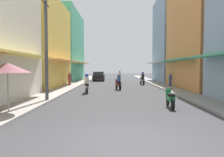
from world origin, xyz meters
name	(u,v)px	position (x,y,z in m)	size (l,w,h in m)	color
ground_plane	(117,85)	(0.00, 19.68, 0.00)	(104.19, 104.19, 0.00)	#38383A
sidewalk_left	(74,84)	(-5.10, 19.68, 0.06)	(1.86, 55.36, 0.12)	#9E9991
sidewalk_right	(160,85)	(5.10, 19.68, 0.06)	(1.86, 55.36, 0.12)	gray
building_left_mid	(33,44)	(-9.03, 17.12, 4.56)	(7.05, 10.57, 9.13)	#EFD159
building_left_far	(60,47)	(-9.03, 28.97, 5.46)	(7.05, 11.99, 10.92)	#4CB28C
building_right_mid	(211,5)	(9.03, 15.42, 8.16)	(7.05, 10.48, 16.33)	#D88C4C
building_right_far	(178,40)	(9.03, 25.90, 6.09)	(7.05, 8.66, 12.19)	#8CA5CC
motorbike_maroon	(118,82)	(0.06, 14.28, 0.70)	(0.66, 1.77, 1.58)	black
motorbike_green	(170,98)	(2.56, 5.20, 0.50)	(0.55, 1.81, 0.96)	black
motorbike_white	(87,85)	(-2.57, 11.46, 0.70)	(0.61, 1.79, 1.58)	black
motorbike_silver	(142,79)	(3.10, 20.28, 0.70)	(0.57, 1.80, 1.58)	black
motorbike_red	(120,75)	(0.68, 33.25, 0.70)	(0.55, 1.81, 1.58)	black
parked_car	(99,76)	(-2.74, 28.05, 0.74)	(1.77, 4.10, 1.45)	black
pedestrian_foreground	(69,79)	(-5.35, 18.11, 0.81)	(0.34, 0.34, 1.62)	#99333F
pedestrian_midway	(170,79)	(5.65, 17.04, 0.91)	(0.44, 0.44, 1.62)	#334C8C
vendor_umbrella	(7,68)	(-5.06, 3.56, 2.07)	(2.02, 2.02, 2.29)	#99999E
utility_pole	(46,47)	(-4.42, 7.03, 3.31)	(0.20, 1.20, 6.46)	#4C4C4F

